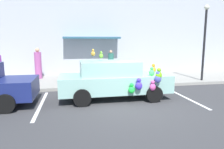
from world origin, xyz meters
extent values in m
plane|color=#38383A|center=(0.00, 0.00, 0.00)|extent=(60.00, 60.00, 0.00)
cube|color=gray|center=(0.00, 5.00, 0.07)|extent=(24.00, 4.00, 0.15)
cube|color=#B2B7C1|center=(0.00, 7.15, 3.20)|extent=(24.00, 0.30, 6.40)
cube|color=#2D5B72|center=(-0.75, 6.60, 2.55)|extent=(3.60, 1.10, 0.12)
cube|color=silver|center=(2.59, 1.00, 0.00)|extent=(0.12, 3.60, 0.01)
cube|color=silver|center=(-3.21, 1.00, 0.00)|extent=(0.12, 3.60, 0.01)
cube|color=#92C3B8|center=(-0.34, 1.29, 0.64)|extent=(4.42, 1.64, 0.68)
cube|color=#92C3B8|center=(-0.56, 1.29, 1.26)|extent=(2.30, 1.44, 0.56)
cylinder|color=black|center=(1.03, 2.11, 0.32)|extent=(0.64, 0.22, 0.64)
cylinder|color=black|center=(1.03, 0.47, 0.32)|extent=(0.64, 0.22, 0.64)
cylinder|color=black|center=(-1.71, 2.11, 0.32)|extent=(0.64, 0.22, 0.64)
cylinder|color=black|center=(-1.71, 0.47, 0.32)|extent=(0.64, 0.22, 0.64)
ellipsoid|color=#79D819|center=(1.16, 0.37, 1.07)|extent=(0.24, 0.20, 0.29)
sphere|color=#79D819|center=(1.16, 0.37, 1.27)|extent=(0.16, 0.16, 0.16)
ellipsoid|color=gold|center=(-1.26, 0.83, 1.87)|extent=(0.15, 0.13, 0.18)
sphere|color=gold|center=(-1.26, 0.83, 2.00)|extent=(0.10, 0.10, 0.10)
ellipsoid|color=#3E4C91|center=(-1.56, 1.01, 1.14)|extent=(0.26, 0.21, 0.30)
sphere|color=#3E4C91|center=(-1.56, 1.01, 1.34)|extent=(0.16, 0.16, 0.16)
ellipsoid|color=#23E748|center=(0.11, 0.37, 0.55)|extent=(0.23, 0.19, 0.28)
sphere|color=#23E748|center=(0.11, 0.37, 0.74)|extent=(0.15, 0.15, 0.15)
ellipsoid|color=#4DED6E|center=(1.03, 0.75, 1.11)|extent=(0.21, 0.17, 0.25)
sphere|color=#4DED6E|center=(1.03, 0.75, 1.28)|extent=(0.14, 0.14, 0.14)
ellipsoid|color=#5F9F2F|center=(-0.88, 1.40, 1.75)|extent=(0.16, 0.13, 0.19)
sphere|color=#5F9F2F|center=(-0.88, 1.40, 1.88)|extent=(0.10, 0.10, 0.10)
ellipsoid|color=#4631D7|center=(0.38, 0.36, 0.69)|extent=(0.26, 0.21, 0.31)
sphere|color=#4631D7|center=(0.38, 0.36, 0.91)|extent=(0.17, 0.17, 0.17)
ellipsoid|color=#DA4C99|center=(0.93, 0.37, 0.62)|extent=(0.23, 0.19, 0.28)
sphere|color=#DA4C99|center=(0.93, 0.37, 0.81)|extent=(0.15, 0.15, 0.15)
ellipsoid|color=#4C53B4|center=(1.13, 0.36, 0.93)|extent=(0.26, 0.21, 0.30)
sphere|color=#4C53B4|center=(1.13, 0.36, 1.14)|extent=(0.16, 0.16, 0.16)
ellipsoid|color=orange|center=(1.42, 1.55, 1.12)|extent=(0.22, 0.18, 0.26)
sphere|color=orange|center=(1.42, 1.55, 1.30)|extent=(0.14, 0.14, 0.14)
cylinder|color=black|center=(-4.19, 1.96, 0.32)|extent=(0.64, 0.22, 0.64)
cylinder|color=black|center=(-4.19, 0.24, 0.32)|extent=(0.64, 0.22, 0.64)
ellipsoid|color=beige|center=(0.04, 3.59, 0.40)|extent=(0.40, 0.33, 0.50)
sphere|color=beige|center=(0.04, 3.59, 0.76)|extent=(0.28, 0.28, 0.28)
sphere|color=beige|center=(-0.06, 3.59, 0.86)|extent=(0.12, 0.12, 0.12)
sphere|color=beige|center=(0.14, 3.59, 0.86)|extent=(0.12, 0.12, 0.12)
cylinder|color=black|center=(5.16, 3.50, 2.07)|extent=(0.12, 0.12, 3.84)
sphere|color=#EAEACC|center=(5.16, 3.50, 4.13)|extent=(0.28, 0.28, 0.28)
cylinder|color=#AC5095|center=(-3.99, 5.85, 0.93)|extent=(0.40, 0.40, 1.56)
sphere|color=tan|center=(-3.99, 5.85, 1.83)|extent=(0.25, 0.25, 0.25)
cylinder|color=#2B6B5D|center=(0.43, 6.21, 0.86)|extent=(0.36, 0.36, 1.41)
sphere|color=tan|center=(0.43, 6.21, 1.67)|extent=(0.20, 0.20, 0.20)
camera|label=1|loc=(-2.01, -6.72, 2.32)|focal=32.83mm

